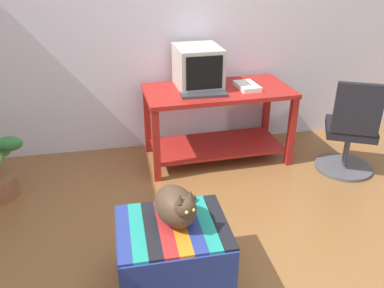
% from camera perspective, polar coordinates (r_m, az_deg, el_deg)
% --- Properties ---
extents(ground_plane, '(14.00, 14.00, 0.00)m').
position_cam_1_polar(ground_plane, '(2.65, 4.16, -18.96)').
color(ground_plane, brown).
extents(back_wall, '(8.00, 0.10, 2.60)m').
position_cam_1_polar(back_wall, '(3.92, -3.39, 17.78)').
color(back_wall, silver).
rests_on(back_wall, ground_plane).
extents(desk, '(1.37, 0.71, 0.71)m').
position_cam_1_polar(desk, '(3.78, 3.64, 4.61)').
color(desk, maroon).
rests_on(desk, ground_plane).
extents(tv_monitor, '(0.41, 0.48, 0.37)m').
position_cam_1_polar(tv_monitor, '(3.70, 0.84, 10.84)').
color(tv_monitor, '#BCB7A8').
rests_on(tv_monitor, desk).
extents(keyboard, '(0.40, 0.16, 0.02)m').
position_cam_1_polar(keyboard, '(3.51, 1.70, 7.08)').
color(keyboard, '#333338').
rests_on(keyboard, desk).
extents(book, '(0.20, 0.30, 0.04)m').
position_cam_1_polar(book, '(3.73, 7.84, 8.16)').
color(book, white).
rests_on(book, desk).
extents(ottoman_with_blanket, '(0.65, 0.55, 0.42)m').
position_cam_1_polar(ottoman_with_blanket, '(2.52, -2.73, -15.32)').
color(ottoman_with_blanket, '#7A664C').
rests_on(ottoman_with_blanket, ground_plane).
extents(cat, '(0.32, 0.40, 0.28)m').
position_cam_1_polar(cat, '(2.34, -2.22, -8.83)').
color(cat, '#473323').
rests_on(cat, ottoman_with_blanket).
extents(office_chair, '(0.56, 0.56, 0.89)m').
position_cam_1_polar(office_chair, '(3.83, 21.65, 1.37)').
color(office_chair, '#4C4C51').
rests_on(office_chair, ground_plane).
extents(pen, '(0.06, 0.13, 0.01)m').
position_cam_1_polar(pen, '(3.85, 9.04, 8.38)').
color(pen, black).
rests_on(pen, desk).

